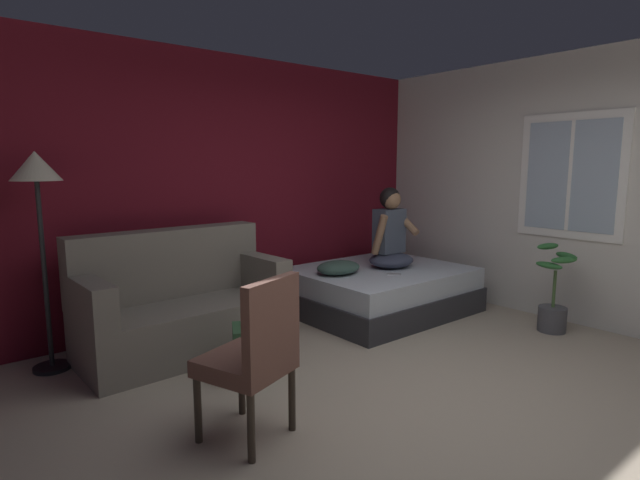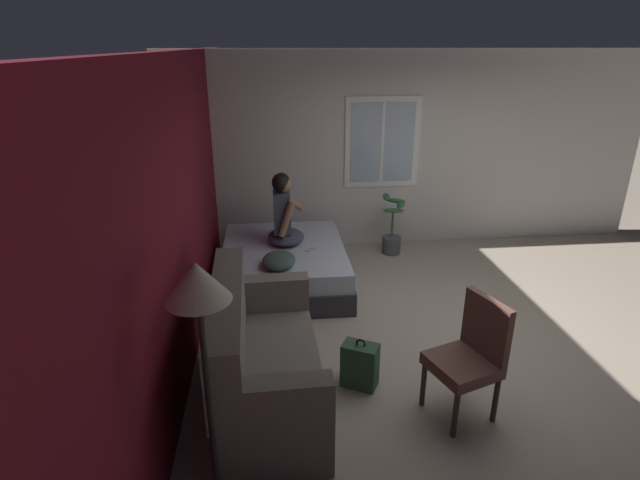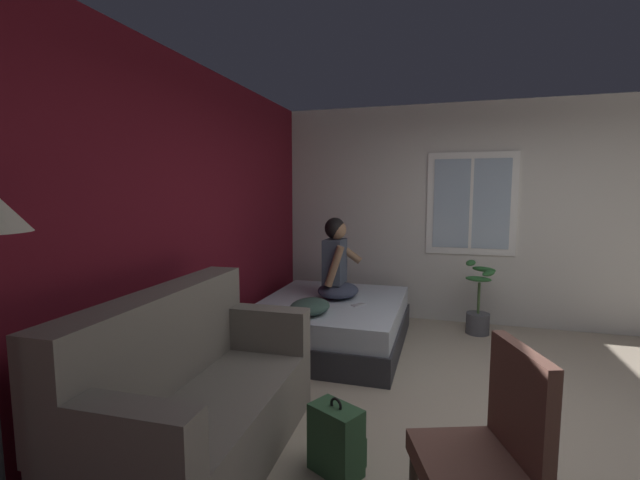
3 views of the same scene
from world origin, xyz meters
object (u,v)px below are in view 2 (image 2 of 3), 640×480
at_px(bed, 284,265).
at_px(couch, 259,361).
at_px(cell_phone, 310,249).
at_px(throw_pillow, 279,260).
at_px(side_chair, 470,354).
at_px(backpack, 360,365).
at_px(floor_lamp, 200,308).
at_px(potted_plant, 392,233).
at_px(person_seated, 284,215).

relative_size(bed, couch, 1.06).
relative_size(couch, cell_phone, 11.97).
bearing_deg(cell_phone, throw_pillow, 89.18).
bearing_deg(side_chair, throw_pillow, 36.78).
relative_size(backpack, throw_pillow, 0.95).
distance_m(side_chair, floor_lamp, 2.20).
xyz_separation_m(cell_phone, potted_plant, (0.92, -1.22, -0.18)).
distance_m(bed, person_seated, 0.61).
bearing_deg(bed, person_seated, -8.13).
xyz_separation_m(couch, side_chair, (-0.27, -1.62, 0.14)).
distance_m(bed, floor_lamp, 3.41).
distance_m(bed, potted_plant, 1.73).
bearing_deg(potted_plant, cell_phone, 127.04).
xyz_separation_m(couch, throw_pillow, (1.63, -0.20, 0.16)).
xyz_separation_m(backpack, throw_pillow, (1.49, 0.65, 0.36)).
bearing_deg(throw_pillow, couch, 172.87).
bearing_deg(potted_plant, backpack, 161.38).
height_order(side_chair, throw_pillow, side_chair).
xyz_separation_m(couch, floor_lamp, (-0.97, 0.26, 1.04)).
bearing_deg(person_seated, potted_plant, -66.28).
bearing_deg(couch, person_seated, -7.17).
xyz_separation_m(bed, potted_plant, (0.80, -1.53, 0.07)).
relative_size(bed, person_seated, 2.08).
distance_m(couch, backpack, 0.88).
xyz_separation_m(bed, throw_pillow, (-0.55, 0.07, 0.31)).
bearing_deg(couch, floor_lamp, 164.86).
relative_size(bed, floor_lamp, 1.07).
xyz_separation_m(throw_pillow, floor_lamp, (-2.60, 0.47, 0.88)).
height_order(side_chair, cell_phone, side_chair).
relative_size(couch, throw_pillow, 3.59).
bearing_deg(side_chair, cell_phone, 24.09).
distance_m(bed, side_chair, 2.81).
xyz_separation_m(cell_phone, floor_lamp, (-3.02, 0.85, 0.94)).
relative_size(couch, potted_plant, 2.03).
relative_size(person_seated, backpack, 1.91).
relative_size(side_chair, throw_pillow, 2.04).
bearing_deg(couch, potted_plant, -31.24).
bearing_deg(potted_plant, person_seated, 113.72).
height_order(bed, backpack, bed).
bearing_deg(floor_lamp, throw_pillow, -10.17).
distance_m(couch, throw_pillow, 1.65).
bearing_deg(person_seated, cell_phone, -130.99).
bearing_deg(cell_phone, floor_lamp, 115.40).
distance_m(throw_pillow, cell_phone, 0.57).
distance_m(cell_phone, floor_lamp, 3.28).
bearing_deg(potted_plant, couch, 148.76).
bearing_deg(backpack, throw_pillow, 23.40).
height_order(couch, person_seated, person_seated).
relative_size(person_seated, throw_pillow, 1.82).
bearing_deg(bed, cell_phone, -111.55).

